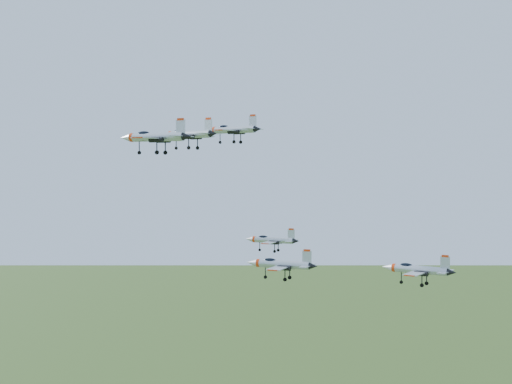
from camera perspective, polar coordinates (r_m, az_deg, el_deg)
The scene contains 6 objects.
jet_lead at distance 148.94m, azimuth -1.93°, elevation 5.01°, with size 14.06×11.65×3.76m.
jet_left_high at distance 136.21m, azimuth -5.48°, elevation 4.62°, with size 13.95×11.44×3.74m.
jet_right_high at distance 117.76m, azimuth -8.14°, elevation 4.39°, with size 13.76×11.56×3.69m.
jet_left_low at distance 134.34m, azimuth 1.23°, elevation -3.84°, with size 10.79×9.14×2.92m.
jet_right_low at distance 113.00m, azimuth 1.98°, elevation -5.78°, with size 11.89×10.05×3.21m.
jet_trail at distance 117.51m, azimuth 12.78°, elevation -6.05°, with size 12.39×10.25×3.31m.
Camera 1 is at (80.44, -103.49, 142.05)m, focal length 50.00 mm.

